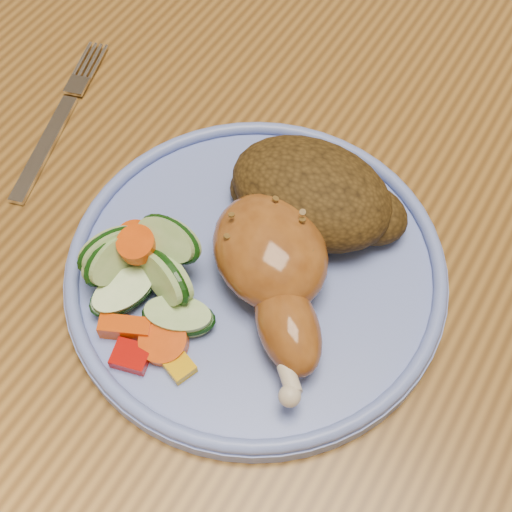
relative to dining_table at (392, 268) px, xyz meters
The scene contains 8 objects.
ground 0.67m from the dining_table, ahead, with size 4.00×4.00×0.00m, color brown.
dining_table is the anchor object (origin of this frame).
plate 0.16m from the dining_table, 122.70° to the right, with size 0.27×0.27×0.01m, color #6980D9.
plate_rim 0.16m from the dining_table, 122.70° to the right, with size 0.27×0.27×0.01m, color #6980D9.
chicken_leg 0.17m from the dining_table, 114.25° to the right, with size 0.14×0.14×0.05m.
rice_pilaf 0.14m from the dining_table, 141.63° to the right, with size 0.13×0.09×0.05m.
vegetable_pile 0.23m from the dining_table, 127.85° to the right, with size 0.12×0.11×0.06m.
fork 0.30m from the dining_table, 165.86° to the right, with size 0.06×0.15×0.00m.
Camera 1 is at (0.06, -0.33, 1.19)m, focal length 50.00 mm.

